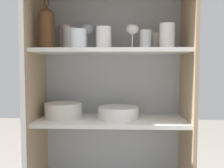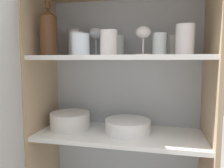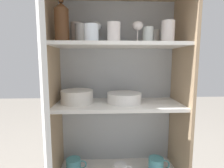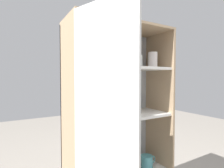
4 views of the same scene
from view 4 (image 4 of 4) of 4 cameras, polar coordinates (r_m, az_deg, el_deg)
cupboard_back_panel at (r=1.50m, az=-0.72°, el=-11.41°), size 0.81×0.02×1.45m
cupboard_side_left at (r=1.20m, az=-13.93°, el=-14.88°), size 0.02×0.34×1.45m
cupboard_side_right at (r=1.61m, az=14.87°, el=-10.53°), size 0.02×0.34×1.45m
cupboard_top_panel at (r=1.37m, az=2.77°, el=18.27°), size 0.81×0.34×0.02m
shelf_board_middle at (r=1.35m, az=2.72°, el=-10.47°), size 0.78×0.31×0.02m
shelf_board_upper at (r=1.32m, az=2.75°, el=5.21°), size 0.78×0.31×0.02m
cupboard_door at (r=0.91m, az=-2.90°, el=-20.51°), size 0.16×0.38×1.45m
tumbler_glass_0 at (r=1.30m, az=-9.84°, el=8.81°), size 0.06×0.06×0.14m
tumbler_glass_1 at (r=1.17m, az=-1.19°, el=8.38°), size 0.08×0.08×0.09m
tumbler_glass_2 at (r=1.46m, az=13.14°, el=7.67°), size 0.08×0.08×0.12m
tumbler_glass_3 at (r=1.25m, az=-6.83°, el=8.52°), size 0.08×0.08×0.12m
tumbler_glass_4 at (r=1.43m, az=8.69°, el=7.30°), size 0.06×0.06×0.10m
tumbler_glass_5 at (r=1.52m, az=8.52°, el=6.90°), size 0.07×0.07×0.09m
tumbler_glass_6 at (r=1.24m, az=3.48°, el=8.30°), size 0.07×0.07×0.10m
tumbler_glass_7 at (r=1.39m, az=-0.46°, el=7.58°), size 0.06×0.06×0.10m
wine_glass_0 at (r=1.37m, az=7.19°, el=9.17°), size 0.07×0.07×0.13m
wine_glass_1 at (r=1.34m, az=-4.38°, el=10.23°), size 0.07×0.07×0.15m
wine_bottle at (r=1.12m, az=-9.10°, el=11.68°), size 0.08×0.08×0.24m
plate_stack_white at (r=1.37m, az=3.79°, el=-8.49°), size 0.22×0.22×0.06m
mixing_bowl_large at (r=1.24m, az=-7.94°, el=-9.12°), size 0.20×0.20×0.08m
coffee_mug_extra_2 at (r=1.60m, az=11.37°, el=-23.63°), size 0.14×0.10×0.10m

